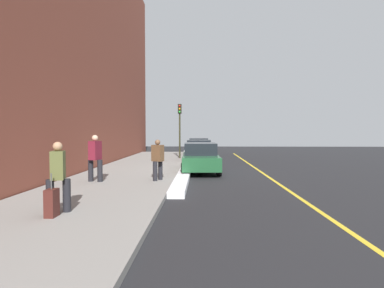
# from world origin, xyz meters

# --- Properties ---
(ground_plane) EXTENTS (56.00, 56.00, 0.00)m
(ground_plane) POSITION_xyz_m (0.00, 0.00, 0.00)
(ground_plane) COLOR black
(sidewalk) EXTENTS (28.00, 4.60, 0.15)m
(sidewalk) POSITION_xyz_m (0.00, -3.30, 0.07)
(sidewalk) COLOR gray
(sidewalk) RESTS_ON ground
(building_facade) EXTENTS (32.00, 0.80, 15.00)m
(building_facade) POSITION_xyz_m (0.00, -6.05, 7.50)
(building_facade) COLOR brown
(building_facade) RESTS_ON ground
(lane_stripe_centre) EXTENTS (28.00, 0.14, 0.01)m
(lane_stripe_centre) POSITION_xyz_m (0.00, 3.20, 0.00)
(lane_stripe_centre) COLOR gold
(lane_stripe_centre) RESTS_ON ground
(snow_bank_curb) EXTENTS (6.94, 0.56, 0.22)m
(snow_bank_curb) POSITION_xyz_m (2.84, -0.70, 0.11)
(snow_bank_curb) COLOR white
(snow_bank_curb) RESTS_ON ground
(parked_car_black) EXTENTS (4.77, 1.92, 1.51)m
(parked_car_black) POSITION_xyz_m (-11.52, -0.11, 0.76)
(parked_car_black) COLOR black
(parked_car_black) RESTS_ON ground
(parked_car_white) EXTENTS (4.21, 1.99, 1.51)m
(parked_car_white) POSITION_xyz_m (-5.74, -0.04, 0.76)
(parked_car_white) COLOR black
(parked_car_white) RESTS_ON ground
(parked_car_green) EXTENTS (4.24, 2.02, 1.51)m
(parked_car_green) POSITION_xyz_m (-0.03, 0.05, 0.76)
(parked_car_green) COLOR black
(parked_car_green) RESTS_ON ground
(pedestrian_brown_coat) EXTENTS (0.50, 0.52, 1.63)m
(pedestrian_brown_coat) POSITION_xyz_m (3.54, -1.64, 1.02)
(pedestrian_brown_coat) COLOR black
(pedestrian_brown_coat) RESTS_ON sidewalk
(pedestrian_olive_coat) EXTENTS (0.52, 0.55, 1.70)m
(pedestrian_olive_coat) POSITION_xyz_m (8.52, -3.34, 1.06)
(pedestrian_olive_coat) COLOR black
(pedestrian_olive_coat) RESTS_ON sidewalk
(pedestrian_burgundy_coat) EXTENTS (0.54, 0.59, 1.81)m
(pedestrian_burgundy_coat) POSITION_xyz_m (3.92, -4.03, 1.12)
(pedestrian_burgundy_coat) COLOR black
(pedestrian_burgundy_coat) RESTS_ON sidewalk
(traffic_light_pole) EXTENTS (0.35, 0.26, 3.97)m
(traffic_light_pole) POSITION_xyz_m (-6.93, -1.49, 2.86)
(traffic_light_pole) COLOR #2D2D19
(traffic_light_pole) RESTS_ON sidewalk
(rolling_suitcase) EXTENTS (0.34, 0.22, 1.00)m
(rolling_suitcase) POSITION_xyz_m (8.92, -3.31, 0.47)
(rolling_suitcase) COLOR #471E19
(rolling_suitcase) RESTS_ON sidewalk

